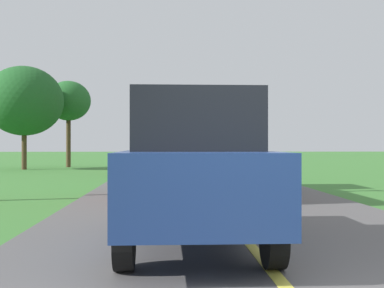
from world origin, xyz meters
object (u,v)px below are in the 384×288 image
banana_truck_far (174,143)px  roadside_tree_near_left (24,101)px  banana_truck_near (190,142)px  following_car (193,168)px  roadside_tree_mid_right (68,101)px

banana_truck_far → roadside_tree_near_left: (-8.36, 4.23, 2.38)m
banana_truck_near → roadside_tree_near_left: size_ratio=1.00×
roadside_tree_near_left → following_car: (8.36, -21.84, -2.78)m
roadside_tree_near_left → following_car: bearing=-69.0°
banana_truck_far → roadside_tree_near_left: size_ratio=1.00×
banana_truck_far → roadside_tree_near_left: roadside_tree_near_left is taller
banana_truck_near → following_car: 7.74m
banana_truck_far → roadside_tree_mid_right: 9.97m
banana_truck_far → following_car: 17.61m
roadside_tree_mid_right → following_car: (6.48, -24.72, -3.03)m
banana_truck_near → banana_truck_far: bearing=91.9°
roadside_tree_near_left → following_car: roadside_tree_near_left is taller
banana_truck_far → roadside_tree_mid_right: roadside_tree_mid_right is taller
banana_truck_near → roadside_tree_mid_right: 18.50m
banana_truck_far → banana_truck_near: bearing=-88.1°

